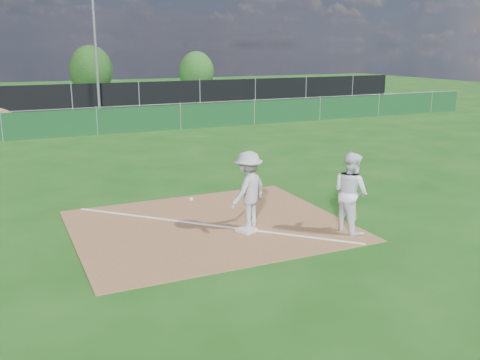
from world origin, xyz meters
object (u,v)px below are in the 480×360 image
Objects in this scene: car_right at (111,94)px; tree_mid at (91,70)px; play_at_first at (248,190)px; tree_right at (196,72)px; car_mid at (52,97)px; first_base at (247,230)px; light_pole at (95,45)px; runner at (351,192)px.

car_right is 1.21× the size of tree_mid.
play_at_first is 0.59× the size of tree_right.
car_right is (2.52, 27.23, -0.18)m from play_at_first.
play_at_first reaches higher than car_right.
car_right is at bearing -144.98° from tree_right.
first_base is at bearing -156.92° from car_mid.
car_mid is 8.93m from tree_mid.
car_right is at bearing -88.92° from tree_mid.
light_pole is 6.24m from car_right.
play_at_first reaches higher than car_mid.
tree_mid reaches higher than car_mid.
play_at_first is 1.16× the size of runner.
tree_right reaches higher than first_base.
first_base is (-0.92, -22.44, -3.94)m from light_pole.
car_mid is (-2.27, 3.96, -3.27)m from light_pole.
tree_mid is (-0.13, 6.89, 1.35)m from car_right.
tree_mid reaches higher than runner.
play_at_first is 26.23m from car_mid.
runner reaches higher than car_right.
car_right is 7.02m from tree_mid.
play_at_first is 0.43× the size of car_right.
car_mid is 4.14m from car_right.
car_mid is at bearing -116.02° from tree_mid.
car_mid is 0.90× the size of car_right.
tree_right is at bearing -70.61° from car_right.
tree_right is at bearing 71.70° from play_at_first.
car_right is (0.56, 28.32, -0.18)m from runner.
runner is at bearing -22.62° from first_base.
light_pole is 12.16m from tree_mid.
play_at_first is at bearing -94.01° from tree_mid.
car_mid is at bearing 119.82° from light_pole.
car_mid is at bearing -150.77° from tree_right.
tree_right is (8.58, -0.97, -0.26)m from tree_mid.
first_base is 35.21m from tree_right.
car_mid is at bearing 92.92° from first_base.
light_pole reaches higher than first_base.
car_mid is 1.09× the size of tree_mid.
runner is (1.96, -1.09, -0.00)m from play_at_first.
play_at_first is at bearing 159.08° from car_right.
runner is 27.49m from car_mid.
light_pole is at bearing 145.26° from car_right.
first_base is 0.20× the size of runner.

